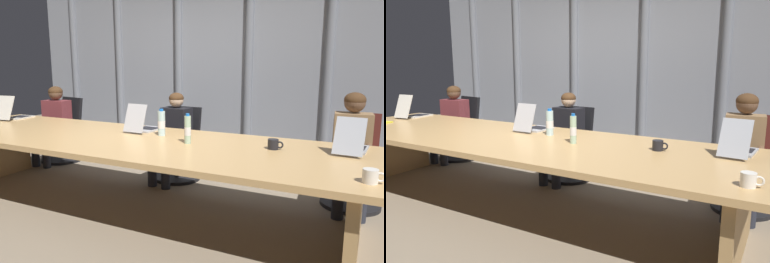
# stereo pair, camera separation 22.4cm
# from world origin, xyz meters

# --- Properties ---
(ground_plane) EXTENTS (12.80, 12.80, 0.00)m
(ground_plane) POSITION_xyz_m (0.00, 0.00, 0.00)
(ground_plane) COLOR #7F705B
(conference_table) EXTENTS (4.79, 1.42, 0.74)m
(conference_table) POSITION_xyz_m (0.00, 0.00, 0.61)
(conference_table) COLOR tan
(conference_table) RESTS_ON ground_plane
(curtain_backdrop) EXTENTS (6.40, 0.17, 3.09)m
(curtain_backdrop) POSITION_xyz_m (0.00, 2.16, 1.54)
(curtain_backdrop) COLOR gray
(curtain_backdrop) RESTS_ON ground_plane
(laptop_left_end) EXTENTS (0.29, 0.49, 0.32)m
(laptop_left_end) POSITION_xyz_m (-2.07, 0.38, 0.80)
(laptop_left_end) COLOR beige
(laptop_left_end) RESTS_ON conference_table
(laptop_left_mid) EXTENTS (0.27, 0.44, 0.31)m
(laptop_left_mid) POSITION_xyz_m (-0.04, 0.40, 0.80)
(laptop_left_mid) COLOR #BCBCC1
(laptop_left_mid) RESTS_ON conference_table
(laptop_center) EXTENTS (0.27, 0.51, 0.31)m
(laptop_center) POSITION_xyz_m (2.06, 0.39, 0.80)
(laptop_center) COLOR #A8ADB7
(laptop_center) RESTS_ON conference_table
(office_chair_left_end) EXTENTS (0.60, 0.61, 0.95)m
(office_chair_left_end) POSITION_xyz_m (-2.01, 1.15, 0.36)
(office_chair_left_end) COLOR black
(office_chair_left_end) RESTS_ON ground_plane
(office_chair_left_mid) EXTENTS (0.60, 0.60, 0.92)m
(office_chair_left_mid) POSITION_xyz_m (-0.01, 1.15, 0.34)
(office_chair_left_mid) COLOR black
(office_chair_left_mid) RESTS_ON ground_plane
(office_chair_center) EXTENTS (0.60, 0.60, 0.96)m
(office_chair_center) POSITION_xyz_m (2.06, 1.16, 0.36)
(office_chair_center) COLOR #511E19
(office_chair_center) RESTS_ON ground_plane
(person_left_end) EXTENTS (0.42, 0.57, 1.13)m
(person_left_end) POSITION_xyz_m (-2.04, 0.99, 0.65)
(person_left_end) COLOR brown
(person_left_end) RESTS_ON ground_plane
(person_left_mid) EXTENTS (0.40, 0.57, 1.11)m
(person_left_mid) POSITION_xyz_m (-0.01, 0.99, 0.63)
(person_left_mid) COLOR black
(person_left_mid) RESTS_ON ground_plane
(person_center) EXTENTS (0.41, 0.57, 1.19)m
(person_center) POSITION_xyz_m (2.04, 1.00, 0.68)
(person_center) COLOR olive
(person_center) RESTS_ON ground_plane
(water_bottle_primary) EXTENTS (0.06, 0.06, 0.28)m
(water_bottle_primary) POSITION_xyz_m (0.68, 0.06, 0.87)
(water_bottle_primary) COLOR #ADD1B2
(water_bottle_primary) RESTS_ON conference_table
(water_bottle_secondary) EXTENTS (0.08, 0.08, 0.28)m
(water_bottle_secondary) POSITION_xyz_m (0.27, 0.28, 0.87)
(water_bottle_secondary) COLOR silver
(water_bottle_secondary) RESTS_ON conference_table
(coffee_mug_near) EXTENTS (0.14, 0.09, 0.09)m
(coffee_mug_near) POSITION_xyz_m (1.45, 0.18, 0.78)
(coffee_mug_near) COLOR black
(coffee_mug_near) RESTS_ON conference_table
(coffee_mug_far) EXTENTS (0.14, 0.09, 0.09)m
(coffee_mug_far) POSITION_xyz_m (2.22, -0.45, 0.79)
(coffee_mug_far) COLOR white
(coffee_mug_far) RESTS_ON conference_table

